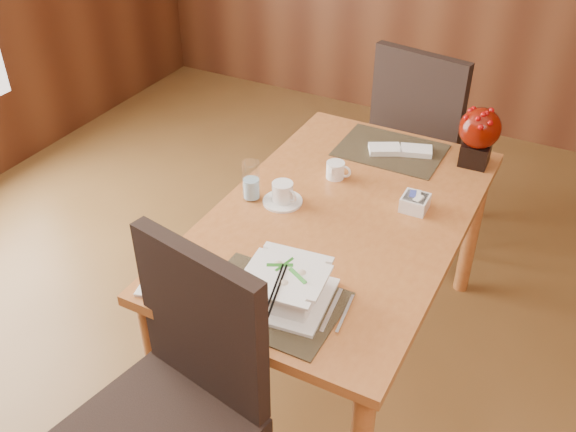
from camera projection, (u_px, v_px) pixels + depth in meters
The scene contains 13 objects.
dining_table at pixel (339, 235), 2.48m from camera, with size 0.90×1.50×0.75m.
placemat_near at pixel (270, 302), 2.03m from camera, with size 0.45×0.33×0.01m, color black.
placemat_far at pixel (391, 150), 2.82m from camera, with size 0.45×0.33×0.01m, color black.
soup_setting at pixel (286, 287), 2.01m from camera, with size 0.30×0.30×0.11m.
coffee_cup at pixel (283, 194), 2.47m from camera, with size 0.16×0.16×0.09m.
water_glass at pixel (251, 181), 2.47m from camera, with size 0.07×0.07×0.16m, color white.
creamer_jug at pixel (335, 170), 2.62m from camera, with size 0.10×0.10×0.07m, color white, non-canonical shape.
sugar_caddy at pixel (415, 203), 2.44m from camera, with size 0.10×0.10×0.06m, color white.
berry_decor at pixel (479, 133), 2.65m from camera, with size 0.17×0.17×0.25m.
napkins_far at pixel (403, 150), 2.79m from camera, with size 0.27×0.10×0.02m, color white, non-canonical shape.
bread_plate at pixel (167, 283), 2.10m from camera, with size 0.16×0.16×0.01m, color white.
near_chair at pixel (176, 394), 1.92m from camera, with size 0.58×0.58×1.07m.
far_chair at pixel (425, 133), 3.28m from camera, with size 0.57×0.58×1.07m.
Camera 1 is at (0.75, -1.25, 2.15)m, focal length 40.00 mm.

